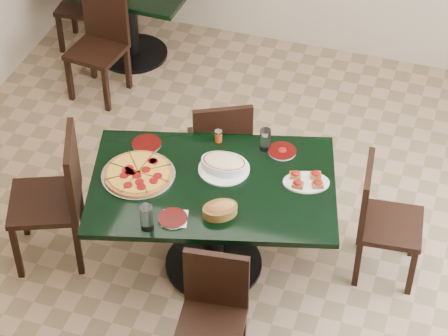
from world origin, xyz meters
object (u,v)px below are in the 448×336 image
(chair_near, at_px, (213,310))
(back_chair_left, at_px, (89,1))
(back_table, at_px, (129,4))
(lasagna_casserole, at_px, (224,164))
(bread_basket, at_px, (220,209))
(main_table, at_px, (213,204))
(pepperoni_pizza, at_px, (138,174))
(chair_right, at_px, (379,216))
(chair_left, at_px, (58,192))
(back_chair_near, at_px, (101,39))
(chair_far, at_px, (221,144))
(bruschetta_platter, at_px, (306,181))

(chair_near, relative_size, back_chair_left, 0.99)
(back_table, distance_m, lasagna_casserole, 2.57)
(back_chair_left, bearing_deg, chair_near, 31.57)
(chair_near, distance_m, bread_basket, 0.60)
(main_table, xyz_separation_m, back_chair_left, (-1.90, 2.23, -0.11))
(pepperoni_pizza, relative_size, lasagna_casserole, 1.43)
(main_table, bearing_deg, chair_right, 1.69)
(back_table, bearing_deg, main_table, -53.41)
(main_table, xyz_separation_m, pepperoni_pizza, (-0.47, -0.08, 0.20))
(back_table, relative_size, bread_basket, 4.48)
(main_table, bearing_deg, chair_left, 176.01)
(back_chair_near, relative_size, lasagna_casserole, 2.70)
(chair_far, distance_m, chair_right, 1.25)
(chair_near, relative_size, pepperoni_pizza, 1.75)
(main_table, height_order, back_table, same)
(pepperoni_pizza, height_order, lasagna_casserole, lasagna_casserole)
(chair_left, relative_size, bruschetta_platter, 2.94)
(back_chair_left, height_order, lasagna_casserole, lasagna_casserole)
(main_table, xyz_separation_m, chair_far, (-0.17, 0.68, -0.08))
(main_table, relative_size, back_table, 1.49)
(back_chair_near, xyz_separation_m, lasagna_casserole, (1.55, -1.51, 0.30))
(back_chair_near, bearing_deg, bruschetta_platter, -28.09)
(chair_near, distance_m, chair_left, 1.36)
(chair_far, distance_m, back_chair_near, 1.67)
(bruschetta_platter, bearing_deg, chair_far, 129.23)
(lasagna_casserole, bearing_deg, chair_near, -76.78)
(bread_basket, bearing_deg, lasagna_casserole, 68.73)
(chair_right, bearing_deg, back_chair_near, 56.45)
(back_chair_left, distance_m, bruschetta_platter, 3.21)
(back_chair_left, height_order, bread_basket, bread_basket)
(back_chair_left, relative_size, bruschetta_platter, 2.47)
(chair_right, distance_m, bread_basket, 1.10)
(lasagna_casserole, bearing_deg, back_table, 125.83)
(back_chair_near, relative_size, bruschetta_platter, 2.63)
(back_table, distance_m, bread_basket, 2.95)
(main_table, height_order, back_chair_left, back_chair_left)
(chair_far, relative_size, pepperoni_pizza, 1.87)
(main_table, xyz_separation_m, bread_basket, (0.13, -0.25, 0.22))
(chair_near, bearing_deg, bruschetta_platter, 64.06)
(back_table, bearing_deg, back_chair_left, 177.31)
(back_chair_near, height_order, back_chair_left, back_chair_near)
(chair_near, bearing_deg, chair_left, 149.82)
(chair_far, bearing_deg, back_chair_left, -68.71)
(chair_far, relative_size, back_chair_near, 0.99)
(bruschetta_platter, bearing_deg, lasagna_casserole, 167.63)
(pepperoni_pizza, xyz_separation_m, bread_basket, (0.60, -0.17, 0.02))
(back_table, height_order, bruschetta_platter, bruschetta_platter)
(main_table, distance_m, back_table, 2.66)
(main_table, bearing_deg, bruschetta_platter, 2.63)
(chair_far, height_order, bruschetta_platter, chair_far)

